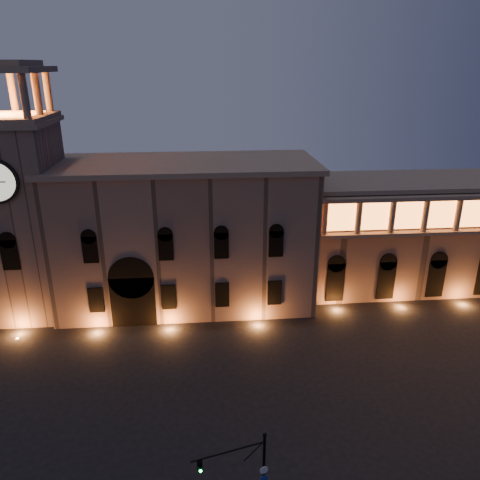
{
  "coord_description": "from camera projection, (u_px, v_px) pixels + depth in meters",
  "views": [
    {
      "loc": [
        -0.14,
        -31.38,
        28.06
      ],
      "look_at": [
        4.04,
        16.0,
        10.06
      ],
      "focal_mm": 35.0,
      "sensor_mm": 36.0,
      "label": 1
    }
  ],
  "objects": [
    {
      "name": "government_building",
      "position": [
        185.0,
        234.0,
        56.34
      ],
      "size": [
        30.8,
        12.8,
        17.6
      ],
      "color": "#7A5E4F",
      "rests_on": "ground"
    },
    {
      "name": "ground",
      "position": [
        209.0,
        421.0,
        39.18
      ],
      "size": [
        160.0,
        160.0,
        0.0
      ],
      "primitive_type": "plane",
      "color": "black",
      "rests_on": "ground"
    },
    {
      "name": "clock_tower",
      "position": [
        19.0,
        211.0,
        52.62
      ],
      "size": [
        9.8,
        9.8,
        32.4
      ],
      "color": "#7A5E4F",
      "rests_on": "ground"
    },
    {
      "name": "traffic_light",
      "position": [
        251.0,
        477.0,
        29.55
      ],
      "size": [
        4.85,
        1.52,
        6.84
      ],
      "rotation": [
        0.0,
        0.0,
        0.25
      ],
      "color": "black",
      "rests_on": "ground"
    },
    {
      "name": "colonnade_wing",
      "position": [
        446.0,
        232.0,
        61.5
      ],
      "size": [
        40.6,
        11.5,
        14.5
      ],
      "color": "brown",
      "rests_on": "ground"
    }
  ]
}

